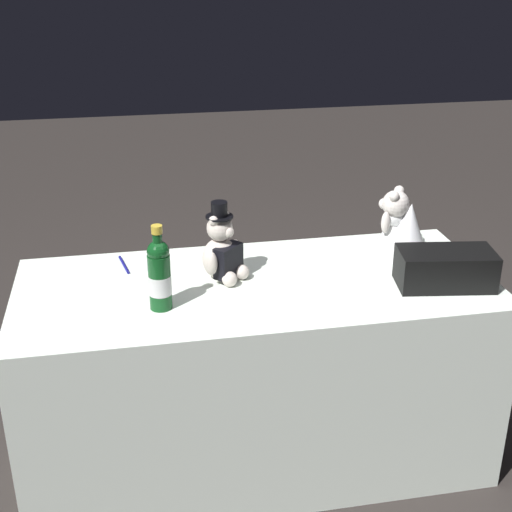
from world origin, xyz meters
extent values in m
plane|color=#2D2826|center=(0.00, 0.00, 0.00)|extent=(12.00, 12.00, 0.00)
cube|color=white|center=(0.00, 0.00, 0.36)|extent=(1.64, 0.70, 0.72)
ellipsoid|color=beige|center=(-0.11, 0.06, 0.80)|extent=(0.13, 0.11, 0.15)
cube|color=black|center=(-0.09, 0.04, 0.80)|extent=(0.11, 0.11, 0.11)
sphere|color=beige|center=(-0.11, 0.06, 0.91)|extent=(0.09, 0.09, 0.09)
sphere|color=beige|center=(-0.09, 0.03, 0.90)|extent=(0.04, 0.04, 0.04)
sphere|color=beige|center=(-0.14, 0.04, 0.94)|extent=(0.03, 0.03, 0.03)
sphere|color=beige|center=(-0.09, 0.08, 0.94)|extent=(0.03, 0.03, 0.03)
ellipsoid|color=beige|center=(-0.15, 0.00, 0.81)|extent=(0.04, 0.04, 0.08)
ellipsoid|color=beige|center=(-0.05, 0.10, 0.81)|extent=(0.04, 0.04, 0.08)
sphere|color=beige|center=(-0.09, -0.01, 0.75)|extent=(0.05, 0.05, 0.05)
sphere|color=beige|center=(-0.04, 0.04, 0.75)|extent=(0.05, 0.05, 0.05)
cylinder|color=black|center=(-0.11, 0.06, 0.95)|extent=(0.09, 0.09, 0.01)
cylinder|color=black|center=(-0.11, 0.06, 0.98)|extent=(0.06, 0.06, 0.05)
cone|color=white|center=(0.56, 0.17, 0.80)|extent=(0.17, 0.17, 0.15)
ellipsoid|color=white|center=(0.56, 0.17, 0.86)|extent=(0.08, 0.07, 0.07)
sphere|color=silver|center=(0.56, 0.17, 0.91)|extent=(0.10, 0.10, 0.10)
sphere|color=silver|center=(0.52, 0.19, 0.91)|extent=(0.04, 0.04, 0.04)
sphere|color=silver|center=(0.58, 0.20, 0.95)|extent=(0.04, 0.04, 0.04)
sphere|color=silver|center=(0.54, 0.14, 0.95)|extent=(0.04, 0.04, 0.04)
ellipsoid|color=silver|center=(0.57, 0.22, 0.85)|extent=(0.03, 0.03, 0.08)
ellipsoid|color=silver|center=(0.51, 0.14, 0.85)|extent=(0.03, 0.03, 0.08)
cone|color=white|center=(0.60, 0.14, 0.85)|extent=(0.18, 0.18, 0.16)
cylinder|color=#10461B|center=(-0.33, -0.12, 0.81)|extent=(0.07, 0.07, 0.18)
sphere|color=#10461B|center=(-0.33, -0.12, 0.92)|extent=(0.07, 0.07, 0.07)
cylinder|color=#10461B|center=(-0.33, -0.12, 0.96)|extent=(0.03, 0.03, 0.07)
cylinder|color=gold|center=(-0.33, -0.12, 0.99)|extent=(0.03, 0.03, 0.03)
cylinder|color=silver|center=(-0.33, -0.12, 0.80)|extent=(0.07, 0.07, 0.06)
cylinder|color=navy|center=(-0.44, 0.22, 0.73)|extent=(0.04, 0.15, 0.01)
cone|color=silver|center=(-0.46, 0.30, 0.73)|extent=(0.01, 0.02, 0.01)
cube|color=black|center=(0.63, -0.14, 0.79)|extent=(0.34, 0.21, 0.13)
cube|color=#B7B7BF|center=(0.64, -0.22, 0.79)|extent=(0.04, 0.01, 0.03)
camera|label=1|loc=(-0.41, -2.15, 1.79)|focal=49.77mm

